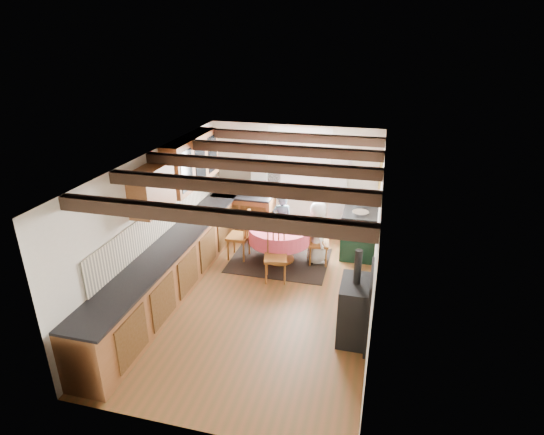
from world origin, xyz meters
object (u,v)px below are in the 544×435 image
(child_right, at_px, (317,233))
(cup, at_px, (274,226))
(chair_near, at_px, (276,256))
(aga_range, at_px, (359,231))
(chair_right, at_px, (319,242))
(dining_table, at_px, (280,244))
(cast_iron_stove, at_px, (355,295))
(chair_left, at_px, (238,235))
(child_far, at_px, (282,221))

(child_right, relative_size, cup, 11.33)
(chair_near, height_order, aga_range, aga_range)
(chair_near, height_order, chair_right, chair_near)
(dining_table, height_order, cup, cup)
(cast_iron_stove, bearing_deg, chair_left, 140.79)
(chair_near, xyz_separation_m, child_right, (0.60, 0.88, 0.14))
(child_right, bearing_deg, child_far, 42.93)
(chair_left, relative_size, chair_right, 1.08)
(cast_iron_stove, bearing_deg, child_right, 111.93)
(cup, bearing_deg, chair_left, 177.40)
(aga_range, bearing_deg, child_far, -176.57)
(chair_right, distance_m, cast_iron_stove, 2.27)
(cast_iron_stove, bearing_deg, child_far, 122.25)
(dining_table, relative_size, chair_right, 1.30)
(chair_near, relative_size, cup, 8.79)
(chair_right, xyz_separation_m, child_far, (-0.86, 0.57, 0.11))
(cast_iron_stove, distance_m, cup, 2.53)
(child_right, xyz_separation_m, cup, (-0.78, -0.25, 0.16))
(chair_near, bearing_deg, child_far, 86.28)
(child_right, bearing_deg, dining_table, 87.46)
(chair_near, distance_m, child_right, 1.07)
(chair_near, relative_size, cast_iron_stove, 0.67)
(chair_near, distance_m, chair_right, 1.04)
(aga_range, bearing_deg, chair_left, -160.31)
(dining_table, relative_size, chair_left, 1.21)
(chair_near, xyz_separation_m, child_far, (-0.21, 1.38, 0.09))
(chair_right, xyz_separation_m, child_right, (-0.05, 0.07, 0.15))
(child_far, bearing_deg, child_right, 132.13)
(dining_table, height_order, chair_near, chair_near)
(child_far, bearing_deg, cup, 75.94)
(child_far, distance_m, cup, 0.78)
(chair_near, bearing_deg, cup, 93.69)
(dining_table, relative_size, cup, 11.06)
(dining_table, height_order, cast_iron_stove, cast_iron_stove)
(chair_near, xyz_separation_m, cast_iron_stove, (1.48, -1.29, 0.24))
(chair_near, bearing_deg, child_right, 43.29)
(chair_near, height_order, cup, chair_near)
(chair_near, bearing_deg, cast_iron_stove, -53.41)
(cast_iron_stove, relative_size, child_right, 1.16)
(cast_iron_stove, bearing_deg, chair_near, 138.86)
(child_far, distance_m, child_right, 0.95)
(chair_near, xyz_separation_m, cup, (-0.18, 0.62, 0.30))
(chair_right, height_order, child_right, child_right)
(cup, bearing_deg, aga_range, 28.76)
(chair_near, relative_size, aga_range, 0.92)
(chair_left, distance_m, child_right, 1.53)
(dining_table, relative_size, child_far, 1.05)
(cast_iron_stove, height_order, cup, cast_iron_stove)
(cast_iron_stove, xyz_separation_m, child_far, (-1.68, 2.67, -0.14))
(aga_range, bearing_deg, cup, -151.24)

